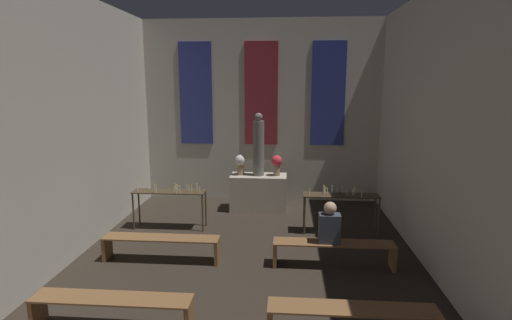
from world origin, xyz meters
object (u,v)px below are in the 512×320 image
candle_rack_left (170,196)px  person_seated (330,224)px  flower_vase_right (277,163)px  pew_second_right (352,316)px  pew_second_left (112,306)px  pew_back_right (333,249)px  altar (259,192)px  pew_back_left (161,243)px  statue (259,146)px  candle_rack_right (341,199)px  flower_vase_left (240,163)px

candle_rack_left → person_seated: (3.24, -1.63, 0.04)m
flower_vase_right → pew_second_right: flower_vase_right is taller
candle_rack_left → pew_second_left: (0.32, -3.65, -0.39)m
pew_second_left → pew_back_right: (3.01, 2.02, 0.00)m
pew_second_left → pew_second_right: (3.01, 0.00, 0.00)m
pew_second_left → pew_back_right: bearing=33.8°
flower_vase_right → altar: bearing=180.0°
pew_second_right → pew_back_left: bearing=146.2°
pew_second_left → pew_back_left: 2.02m
statue → candle_rack_right: bearing=-37.8°
altar → candle_rack_right: (1.82, -1.41, 0.28)m
candle_rack_right → pew_second_left: 4.95m
candle_rack_right → person_seated: (-0.40, -1.63, 0.04)m
candle_rack_right → pew_second_right: size_ratio=0.76×
statue → pew_back_left: 3.63m
pew_back_right → flower_vase_right: bearing=109.2°
flower_vase_right → pew_second_left: size_ratio=0.24×
pew_second_right → pew_back_right: (0.00, 2.02, 0.00)m
statue → pew_back_left: statue is taller
statue → flower_vase_right: statue is taller
pew_back_left → pew_back_right: (3.01, 0.00, 0.00)m
pew_back_left → person_seated: bearing=0.0°
flower_vase_left → candle_rack_left: flower_vase_left is taller
candle_rack_left → pew_back_right: 3.72m
altar → candle_rack_right: size_ratio=0.88×
flower_vase_left → candle_rack_right: bearing=-31.9°
altar → flower_vase_right: bearing=0.0°
pew_second_left → statue: bearing=73.4°
candle_rack_right → pew_back_right: bearing=-101.0°
flower_vase_left → candle_rack_right: flower_vase_left is taller
statue → pew_back_left: (-1.50, -3.05, -1.27)m
pew_back_left → candle_rack_right: bearing=26.1°
pew_second_right → pew_back_right: bearing=90.0°
flower_vase_left → pew_second_left: (-1.06, -5.06, -0.86)m
pew_second_left → pew_back_left: bearing=90.0°
statue → pew_second_right: statue is taller
flower_vase_left → pew_second_left: flower_vase_left is taller
pew_back_right → person_seated: bearing=180.0°
candle_rack_right → pew_back_right: candle_rack_right is taller
candle_rack_left → candle_rack_right: 3.64m
pew_second_left → pew_second_right: same height
pew_second_right → flower_vase_right: bearing=101.8°
statue → pew_second_left: 5.43m
flower_vase_right → pew_back_left: flower_vase_right is taller
altar → pew_back_right: (1.50, -3.05, -0.11)m
pew_back_left → person_seated: size_ratio=2.88×
pew_back_left → flower_vase_right: bearing=57.3°
statue → flower_vase_left: (-0.45, 0.00, -0.41)m
flower_vase_right → statue: bearing=180.0°
flower_vase_right → person_seated: bearing=-72.2°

